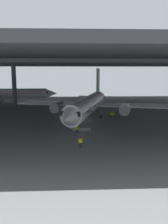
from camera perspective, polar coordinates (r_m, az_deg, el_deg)
The scene contains 9 objects.
ground_plane at distance 58.51m, azimuth -1.67°, elevation -1.89°, with size 110.00×110.00×0.00m, color slate.
hangar_structure at distance 71.16m, azimuth -1.95°, elevation 11.86°, with size 121.00×99.00×15.10m.
airplane_main at distance 58.47m, azimuth 1.07°, elevation 1.70°, with size 38.74×39.32×12.33m.
boarding_stairs at distance 48.25m, azimuth -0.74°, elevation -3.44°, with size 4.59×2.49×4.84m.
crew_worker_near_nose at distance 37.49m, azimuth -0.83°, elevation -6.99°, with size 0.55×0.24×1.60m.
crew_worker_by_stairs at distance 46.00m, azimuth -1.64°, elevation -3.83°, with size 0.45×0.40×1.66m.
airplane_distant at distance 93.34m, azimuth -17.62°, elevation 4.07°, with size 36.28×34.97×11.38m.
traffic_cone_orange at distance 42.15m, azimuth -0.18°, elevation -5.99°, with size 0.36×0.36×0.60m.
baggage_tug at distance 64.74m, azimuth 6.56°, elevation -0.37°, with size 1.63×2.38×0.90m.
Camera 1 is at (-0.93, -57.35, 11.54)m, focal length 39.27 mm.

